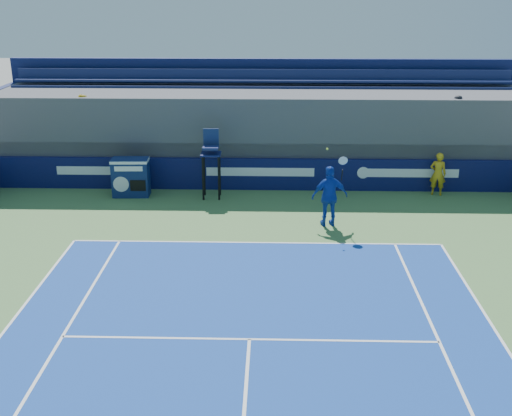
{
  "coord_description": "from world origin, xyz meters",
  "views": [
    {
      "loc": [
        0.49,
        -5.8,
        7.38
      ],
      "look_at": [
        0.0,
        11.5,
        1.25
      ],
      "focal_mm": 45.0,
      "sensor_mm": 36.0,
      "label": 1
    }
  ],
  "objects_px": {
    "match_clock": "(131,176)",
    "ball_person": "(438,174)",
    "umpire_chair": "(211,156)",
    "tennis_player": "(330,196)"
  },
  "relations": [
    {
      "from": "ball_person",
      "to": "umpire_chair",
      "type": "relative_size",
      "value": 0.64
    },
    {
      "from": "match_clock",
      "to": "ball_person",
      "type": "bearing_deg",
      "value": 2.08
    },
    {
      "from": "ball_person",
      "to": "match_clock",
      "type": "distance_m",
      "value": 11.11
    },
    {
      "from": "match_clock",
      "to": "umpire_chair",
      "type": "distance_m",
      "value": 3.04
    },
    {
      "from": "umpire_chair",
      "to": "tennis_player",
      "type": "xyz_separation_m",
      "value": [
        3.99,
        -2.74,
        -0.53
      ]
    },
    {
      "from": "tennis_player",
      "to": "match_clock",
      "type": "bearing_deg",
      "value": 157.72
    },
    {
      "from": "ball_person",
      "to": "umpire_chair",
      "type": "xyz_separation_m",
      "value": [
        -8.17,
        -0.51,
        0.72
      ]
    },
    {
      "from": "umpire_chair",
      "to": "tennis_player",
      "type": "distance_m",
      "value": 4.87
    },
    {
      "from": "match_clock",
      "to": "tennis_player",
      "type": "height_order",
      "value": "tennis_player"
    },
    {
      "from": "ball_person",
      "to": "umpire_chair",
      "type": "height_order",
      "value": "umpire_chair"
    }
  ]
}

